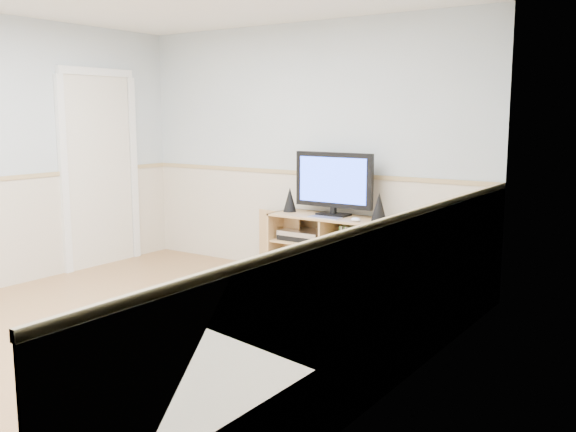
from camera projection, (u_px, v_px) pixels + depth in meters
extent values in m
cube|color=tan|center=(141.00, 332.00, 4.80)|extent=(4.00, 4.50, 0.02)
cube|color=silver|center=(391.00, 180.00, 3.48)|extent=(0.02, 4.50, 2.50)
cube|color=silver|center=(305.00, 150.00, 6.44)|extent=(4.00, 0.02, 2.50)
cube|color=beige|center=(304.00, 224.00, 6.55)|extent=(4.00, 0.01, 1.00)
cube|color=tan|center=(304.00, 173.00, 6.46)|extent=(4.00, 0.02, 0.04)
cube|color=silver|center=(100.00, 172.00, 6.80)|extent=(0.03, 0.82, 2.00)
cube|color=tan|center=(330.00, 282.00, 6.17)|extent=(1.18, 0.44, 0.02)
cube|color=tan|center=(331.00, 217.00, 6.07)|extent=(1.18, 0.44, 0.02)
cube|color=tan|center=(280.00, 243.00, 6.44)|extent=(0.02, 0.44, 0.65)
cube|color=tan|center=(386.00, 257.00, 5.80)|extent=(0.02, 0.44, 0.65)
cube|color=tan|center=(341.00, 246.00, 6.29)|extent=(1.18, 0.02, 0.65)
cube|color=tan|center=(330.00, 250.00, 6.12)|extent=(0.02, 0.42, 0.61)
cube|color=tan|center=(304.00, 241.00, 6.28)|extent=(0.56, 0.40, 0.02)
cube|color=tan|center=(358.00, 248.00, 5.95)|extent=(0.56, 0.40, 0.02)
cube|color=tan|center=(279.00, 241.00, 6.52)|extent=(0.57, 0.12, 0.61)
cube|color=tan|center=(394.00, 257.00, 5.81)|extent=(0.57, 0.12, 0.61)
cube|color=black|center=(333.00, 214.00, 6.11)|extent=(0.30, 0.18, 0.02)
cube|color=black|center=(333.00, 210.00, 6.10)|extent=(0.05, 0.04, 0.06)
cube|color=black|center=(334.00, 180.00, 6.06)|extent=(0.81, 0.05, 0.52)
cube|color=blue|center=(332.00, 180.00, 6.03)|extent=(0.72, 0.01, 0.43)
cone|color=black|center=(290.00, 200.00, 6.34)|extent=(0.13, 0.13, 0.24)
cone|color=black|center=(379.00, 207.00, 5.79)|extent=(0.14, 0.14, 0.26)
cube|color=silver|center=(325.00, 218.00, 5.94)|extent=(0.31, 0.13, 0.01)
ellipsoid|color=white|center=(356.00, 220.00, 5.76)|extent=(0.11, 0.08, 0.04)
cube|color=black|center=(301.00, 270.00, 6.35)|extent=(0.45, 0.33, 0.11)
cube|color=silver|center=(301.00, 259.00, 6.33)|extent=(0.45, 0.33, 0.13)
cube|color=black|center=(304.00, 237.00, 6.27)|extent=(0.45, 0.31, 0.05)
cube|color=silver|center=(304.00, 232.00, 6.26)|extent=(0.45, 0.31, 0.05)
cube|color=black|center=(322.00, 271.00, 6.14)|extent=(0.04, 0.14, 0.20)
cube|color=white|center=(349.00, 281.00, 6.08)|extent=(0.23, 0.19, 0.05)
cube|color=black|center=(358.00, 285.00, 5.97)|extent=(0.34, 0.29, 0.03)
cube|color=white|center=(358.00, 279.00, 5.96)|extent=(0.35, 0.31, 0.08)
cube|color=white|center=(373.00, 290.00, 5.80)|extent=(0.04, 0.14, 0.03)
cube|color=white|center=(379.00, 286.00, 5.94)|extent=(0.09, 0.15, 0.03)
cube|color=#3F8C3F|center=(359.00, 237.00, 5.90)|extent=(0.34, 0.14, 0.19)
cube|color=white|center=(394.00, 223.00, 5.96)|extent=(0.12, 0.03, 0.12)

